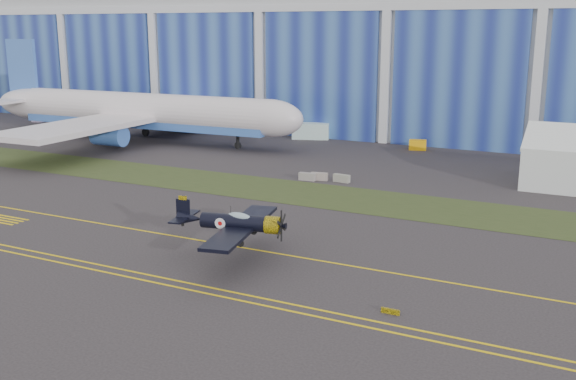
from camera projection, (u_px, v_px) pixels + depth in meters
The scene contains 15 objects.
ground at pixel (206, 221), 62.43m from camera, with size 260.00×260.00×0.00m, color #363133.
grass_median at pixel (277, 190), 74.53m from camera, with size 260.00×10.00×0.02m, color #475128.
hangar at pixel (428, 42), 120.98m from camera, with size 220.00×45.70×30.00m.
taxiway_centreline at pixel (173, 236), 58.11m from camera, with size 200.00×0.20×0.02m, color yellow.
edge_line_near at pixel (96, 270), 49.89m from camera, with size 80.00×0.20×0.02m, color yellow.
edge_line_far at pixel (105, 266), 50.76m from camera, with size 80.00×0.20×0.02m, color yellow.
guard_board_right at pixel (390, 311), 42.24m from camera, with size 1.20×0.15×0.35m, color yellow.
warbird at pixel (234, 222), 51.51m from camera, with size 12.22×13.80×3.56m.
jetliner at pixel (141, 72), 104.38m from camera, with size 63.63×54.63×21.51m.
shipping_container at pixel (311, 131), 108.48m from camera, with size 5.86×2.34×2.54m, color silver.
tug at pixel (418, 145), 98.90m from camera, with size 2.48×1.55×1.45m, color #FEAE0B.
cart at pixel (38, 119), 128.23m from camera, with size 2.11×1.27×1.27m, color #DFC7FC.
barrier_a at pixel (307, 177), 79.12m from camera, with size 2.00×0.60×0.90m, color gray.
barrier_b at pixel (319, 176), 79.23m from camera, with size 2.00×0.60×0.90m, color gray.
barrier_c at pixel (342, 178), 78.27m from camera, with size 2.00×0.60×0.90m, color gray.
Camera 1 is at (34.22, -49.87, 17.51)m, focal length 42.00 mm.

